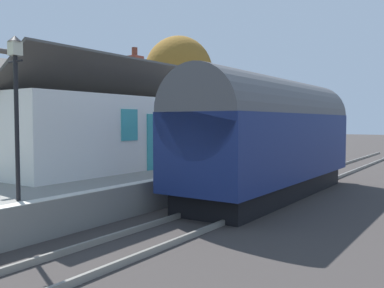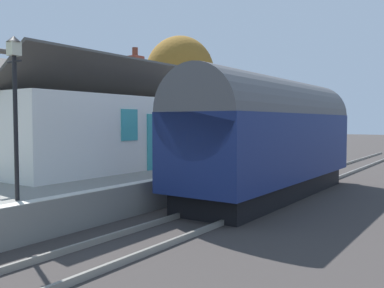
% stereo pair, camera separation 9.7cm
% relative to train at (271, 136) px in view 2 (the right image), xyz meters
% --- Properties ---
extents(ground_plane, '(160.00, 160.00, 0.00)m').
position_rel_train_xyz_m(ground_plane, '(-1.72, 0.90, -2.22)').
color(ground_plane, '#383330').
extents(platform, '(32.00, 6.73, 0.91)m').
position_rel_train_xyz_m(platform, '(-1.72, 5.27, -1.76)').
color(platform, gray).
rests_on(platform, ground).
extents(platform_edge_coping, '(32.00, 0.36, 0.02)m').
position_rel_train_xyz_m(platform_edge_coping, '(-1.72, 2.08, -1.30)').
color(platform_edge_coping, beige).
rests_on(platform_edge_coping, platform).
extents(rail_near, '(52.00, 0.08, 0.14)m').
position_rel_train_xyz_m(rail_near, '(-1.72, -0.72, -2.15)').
color(rail_near, gray).
rests_on(rail_near, ground).
extents(rail_far, '(52.00, 0.08, 0.14)m').
position_rel_train_xyz_m(rail_far, '(-1.72, 0.72, -2.15)').
color(rail_far, gray).
rests_on(rail_far, ground).
extents(train, '(10.30, 2.73, 4.32)m').
position_rel_train_xyz_m(train, '(0.00, 0.00, 0.00)').
color(train, black).
rests_on(train, ground).
extents(station_building, '(8.40, 4.13, 4.93)m').
position_rel_train_xyz_m(station_building, '(-3.17, 5.83, 0.18)').
color(station_building, white).
rests_on(station_building, platform).
extents(bench_platform_end, '(1.41, 0.45, 0.88)m').
position_rel_train_xyz_m(bench_platform_end, '(7.69, 4.75, -0.83)').
color(bench_platform_end, brown).
rests_on(bench_platform_end, platform).
extents(bench_by_lamp, '(1.42, 0.49, 0.88)m').
position_rel_train_xyz_m(bench_by_lamp, '(2.94, 4.70, -0.83)').
color(bench_by_lamp, brown).
rests_on(bench_by_lamp, platform).
extents(bench_mid_platform, '(1.41, 0.46, 0.88)m').
position_rel_train_xyz_m(bench_mid_platform, '(5.02, 4.70, -0.83)').
color(bench_mid_platform, brown).
rests_on(bench_mid_platform, platform).
extents(planter_corner_building, '(0.82, 0.32, 0.63)m').
position_rel_train_xyz_m(planter_corner_building, '(7.24, 3.96, -1.00)').
color(planter_corner_building, black).
rests_on(planter_corner_building, platform).
extents(planter_by_door, '(0.67, 0.67, 0.93)m').
position_rel_train_xyz_m(planter_by_door, '(7.79, 6.64, -0.83)').
color(planter_by_door, '#9E5138').
rests_on(planter_by_door, platform).
extents(lamp_post_platform, '(0.32, 0.50, 3.76)m').
position_rel_train_xyz_m(lamp_post_platform, '(-8.53, 2.51, 1.31)').
color(lamp_post_platform, black).
rests_on(lamp_post_platform, platform).
extents(tree_far_right, '(4.82, 5.14, 8.95)m').
position_rel_train_xyz_m(tree_far_right, '(10.78, 12.07, 3.99)').
color(tree_far_right, '#4C3828').
rests_on(tree_far_right, ground).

